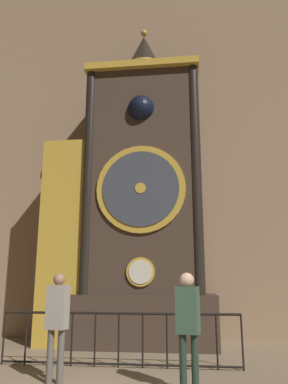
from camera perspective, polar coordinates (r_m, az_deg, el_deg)
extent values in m
cube|color=#997A5B|center=(12.51, -0.37, 11.21)|extent=(24.00, 0.30, 13.64)
cube|color=#423328|center=(10.11, 0.00, -18.92)|extent=(3.71, 1.61, 1.28)
cube|color=#423328|center=(10.44, 0.00, 2.26)|extent=(2.96, 1.40, 6.30)
cube|color=gold|center=(11.54, -0.06, 17.14)|extent=(3.20, 1.54, 0.20)
cylinder|color=gold|center=(9.34, -0.53, -12.07)|extent=(0.70, 0.05, 0.70)
cylinder|color=silver|center=(9.31, -0.56, -12.07)|extent=(0.58, 0.03, 0.58)
cylinder|color=gold|center=(9.61, -0.51, 0.52)|extent=(2.31, 0.07, 2.31)
cylinder|color=#3D424C|center=(9.57, -0.54, 0.58)|extent=(1.99, 0.04, 1.99)
cylinder|color=gold|center=(9.55, -0.56, 0.61)|extent=(0.28, 0.03, 0.28)
cube|color=black|center=(10.86, -0.13, 11.56)|extent=(0.92, 0.42, 0.92)
sphere|color=black|center=(10.47, -0.42, 12.54)|extent=(0.74, 0.74, 0.74)
cylinder|color=black|center=(10.12, -8.46, 2.90)|extent=(0.29, 0.29, 6.30)
cylinder|color=black|center=(9.79, 7.90, 3.45)|extent=(0.29, 0.29, 6.30)
cylinder|color=gold|center=(11.76, 0.00, 17.94)|extent=(1.01, 1.01, 0.30)
cone|color=black|center=(12.12, 0.00, 20.63)|extent=(0.96, 0.96, 1.03)
sphere|color=gold|center=(12.48, 0.00, 23.04)|extent=(0.20, 0.20, 0.20)
cube|color=brown|center=(10.62, -11.48, -7.24)|extent=(1.17, 1.19, 5.41)
cube|color=gold|center=(10.05, -12.56, -6.86)|extent=(1.23, 0.06, 5.41)
cylinder|color=black|center=(8.60, -20.59, -20.03)|extent=(0.04, 0.04, 1.01)
cylinder|color=black|center=(8.40, -17.53, -20.42)|extent=(0.04, 0.04, 1.01)
cylinder|color=black|center=(8.23, -14.32, -20.78)|extent=(0.04, 0.04, 1.01)
cylinder|color=black|center=(8.08, -10.96, -21.08)|extent=(0.04, 0.04, 1.01)
cylinder|color=black|center=(7.96, -7.48, -21.33)|extent=(0.04, 0.04, 1.01)
cylinder|color=black|center=(7.86, -3.88, -21.51)|extent=(0.04, 0.04, 1.01)
cylinder|color=black|center=(7.79, -0.21, -21.61)|extent=(0.04, 0.04, 1.01)
cylinder|color=black|center=(7.75, 3.53, -21.64)|extent=(0.04, 0.04, 1.01)
cylinder|color=black|center=(7.73, 7.28, -21.57)|extent=(0.04, 0.04, 1.01)
cylinder|color=black|center=(7.75, 11.04, -21.43)|extent=(0.04, 0.04, 1.01)
cylinder|color=black|center=(7.79, 14.75, -21.20)|extent=(0.04, 0.04, 1.01)
cylinder|color=black|center=(7.80, -3.83, -17.97)|extent=(4.72, 0.05, 0.05)
cylinder|color=black|center=(7.93, -3.94, -24.71)|extent=(4.72, 0.04, 0.04)
cylinder|color=#58554F|center=(6.90, -14.13, -23.08)|extent=(0.11, 0.11, 0.83)
cylinder|color=#58554F|center=(6.84, -12.60, -23.24)|extent=(0.11, 0.11, 0.83)
cube|color=gray|center=(6.78, -13.00, -16.68)|extent=(0.37, 0.27, 0.72)
sphere|color=#8C664C|center=(6.76, -12.80, -12.86)|extent=(0.20, 0.20, 0.20)
cylinder|color=#213427|center=(6.21, 5.97, -24.53)|extent=(0.11, 0.11, 0.84)
cylinder|color=#213427|center=(6.21, 7.79, -24.48)|extent=(0.11, 0.11, 0.84)
cube|color=#385642|center=(6.11, 6.67, -17.41)|extent=(0.39, 0.30, 0.70)
sphere|color=beige|center=(6.09, 6.55, -13.16)|extent=(0.22, 0.22, 0.22)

